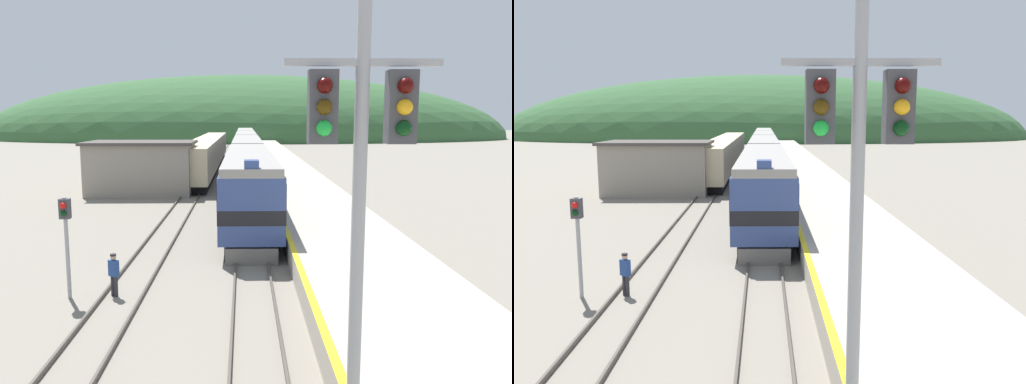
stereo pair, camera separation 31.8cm
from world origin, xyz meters
TOP-DOWN VIEW (x-y plane):
  - track_main at (0.00, 70.00)m, footprint 1.52×180.00m
  - track_siding at (-4.74, 70.00)m, footprint 1.52×180.00m
  - platform at (4.42, 50.00)m, footprint 5.62×140.00m
  - distant_hills at (0.00, 153.75)m, footprint 162.06×72.93m
  - station_shed at (-9.02, 39.49)m, footprint 9.06×5.91m
  - express_train_lead_car at (0.00, 28.32)m, footprint 3.04×20.81m
  - carriage_second at (0.00, 50.07)m, footprint 3.03×20.45m
  - carriage_third at (0.00, 71.40)m, footprint 3.03×20.45m
  - carriage_fourth at (0.00, 92.73)m, footprint 3.03×20.45m
  - siding_train at (-4.74, 59.17)m, footprint 2.90×43.46m
  - signal_mast_main at (1.32, 3.98)m, footprint 2.20×0.42m
  - signal_post_siding at (-6.64, 14.37)m, footprint 0.36×0.42m
  - track_worker at (-5.07, 14.55)m, footprint 0.42×0.39m

SIDE VIEW (x-z plane):
  - distant_hills at x=0.00m, z-range -19.20..19.20m
  - track_main at x=0.00m, z-range 0.00..0.16m
  - track_siding at x=-4.74m, z-range 0.00..0.16m
  - platform at x=4.42m, z-range -0.01..1.00m
  - track_worker at x=-5.07m, z-range 0.10..1.69m
  - siding_train at x=-4.74m, z-range 0.06..4.01m
  - station_shed at x=-9.02m, z-range 0.02..4.48m
  - carriage_second at x=0.00m, z-range 0.19..4.46m
  - carriage_third at x=0.00m, z-range 0.19..4.46m
  - carriage_fourth at x=0.00m, z-range 0.19..4.46m
  - express_train_lead_car at x=0.00m, z-range 0.02..4.65m
  - signal_post_siding at x=-6.64m, z-range 0.81..4.50m
  - signal_mast_main at x=1.32m, z-range 1.27..9.39m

